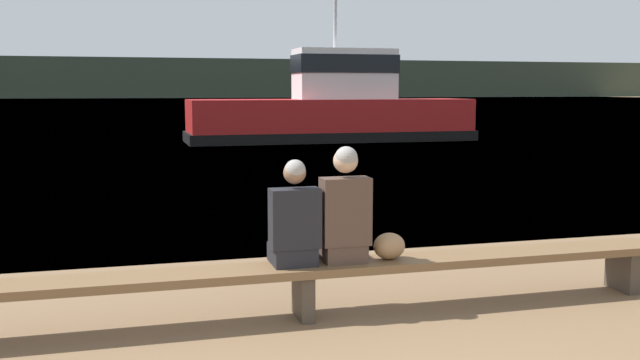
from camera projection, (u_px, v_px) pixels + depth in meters
The scene contains 7 objects.
water_surface at pixel (131, 101), 123.26m from camera, with size 240.00×240.00×0.00m, color #386084.
far_shoreline at pixel (128, 78), 161.60m from camera, with size 600.00×12.00×8.90m, color #384233.
bench_main at pixel (303, 274), 6.27m from camera, with size 7.22×0.46×0.48m.
person_left at pixel (294, 222), 6.19m from camera, with size 0.43×0.42×0.94m.
person_right at pixel (344, 212), 6.30m from camera, with size 0.43×0.43×1.04m.
shopping_bag at pixel (389, 246), 6.46m from camera, with size 0.29×0.23×0.24m.
tugboat_red at pixel (334, 112), 27.76m from camera, with size 11.20×3.00×6.32m.
Camera 1 is at (-1.24, -2.74, 2.02)m, focal length 40.00 mm.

